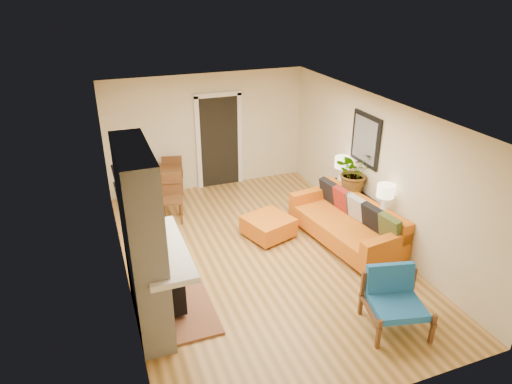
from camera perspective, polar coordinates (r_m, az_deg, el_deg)
room_shell at (r=9.97m, az=-1.74°, el=6.55°), size 6.50×6.50×6.50m
fireplace at (r=6.19m, az=-13.58°, el=-6.45°), size 1.09×1.68×2.60m
sofa at (r=8.47m, az=11.55°, el=-3.76°), size 1.27×2.37×0.89m
ottoman at (r=8.53m, az=1.55°, el=-4.24°), size 0.98×0.98×0.40m
blue_chair at (r=6.71m, az=16.88°, el=-12.35°), size 0.95×0.93×0.83m
dining_table at (r=9.66m, az=-10.93°, el=1.60°), size 1.02×1.83×0.96m
console_table at (r=8.80m, az=12.73°, el=-1.37°), size 0.34×1.85×0.72m
lamp_near at (r=8.06m, az=15.83°, el=-0.44°), size 0.30×0.30×0.54m
lamp_far at (r=9.13m, az=10.70°, el=3.16°), size 0.30×0.30×0.54m
houseplant at (r=8.74m, az=12.19°, el=2.56°), size 0.87×0.80×0.83m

